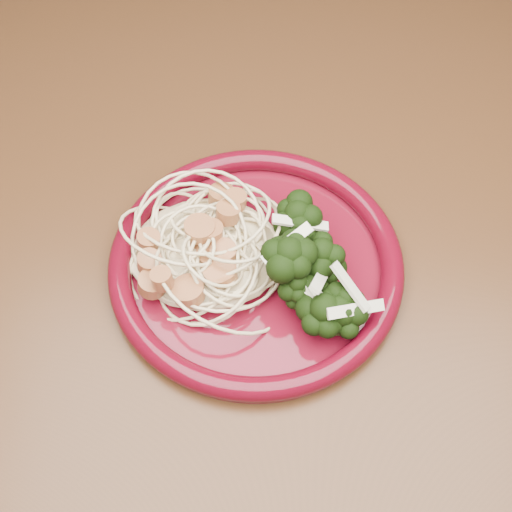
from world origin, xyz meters
name	(u,v)px	position (x,y,z in m)	size (l,w,h in m)	color
dining_table	(272,350)	(0.00, 0.00, 0.65)	(1.20, 0.80, 0.75)	#472814
dinner_plate	(256,264)	(-0.02, 0.02, 0.76)	(0.28, 0.28, 0.02)	#540916
spaghetti_pile	(206,246)	(-0.06, 0.03, 0.77)	(0.13, 0.11, 0.03)	beige
scallop_cluster	(203,221)	(-0.06, 0.03, 0.80)	(0.12, 0.12, 0.04)	#AF6F40
broccoli_pile	(320,263)	(0.03, 0.01, 0.78)	(0.08, 0.13, 0.04)	black
onion_garnish	(323,242)	(0.03, 0.01, 0.81)	(0.06, 0.08, 0.05)	beige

